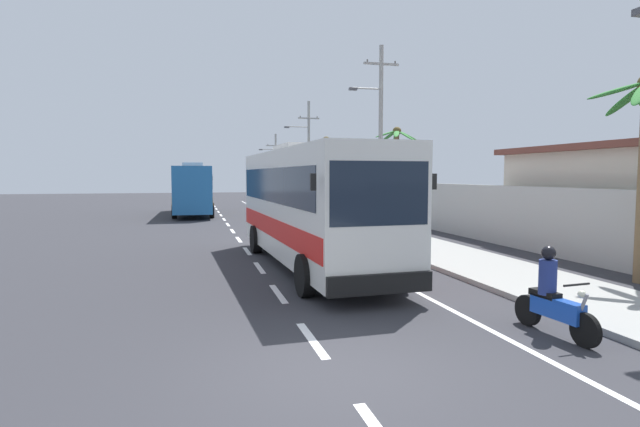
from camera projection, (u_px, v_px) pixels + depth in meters
ground_plane at (336, 373)px, 7.42m from camera, size 160.00×160.00×0.00m
sidewalk_kerb at (436, 252)px, 18.75m from camera, size 3.20×90.00×0.14m
lane_markings at (288, 242)px, 22.09m from camera, size 3.55×71.00×0.01m
boundary_wall at (470, 211)px, 23.46m from camera, size 0.24×60.00×2.49m
coach_bus_foreground at (310, 202)px, 15.99m from camera, size 3.24×11.21×3.97m
coach_bus_far_lane at (194, 188)px, 37.12m from camera, size 3.06×11.19×3.80m
motorcycle_beside_bus at (329, 222)px, 24.45m from camera, size 0.56×1.96×1.62m
motorcycle_trailing at (553, 299)px, 9.16m from camera, size 0.56×1.96×1.63m
utility_pole_mid at (380, 131)px, 28.34m from camera, size 2.92×0.24×10.18m
utility_pole_far at (308, 151)px, 46.20m from camera, size 3.27×0.24×9.70m
utility_pole_distant at (275, 164)px, 64.05m from camera, size 3.39×0.24×8.18m
palm_second at (357, 163)px, 35.58m from camera, size 2.68×2.57×5.46m
palm_third at (397, 154)px, 32.63m from camera, size 2.92×2.78×6.06m
palm_fourth at (326, 154)px, 37.10m from camera, size 2.80×2.94×5.78m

